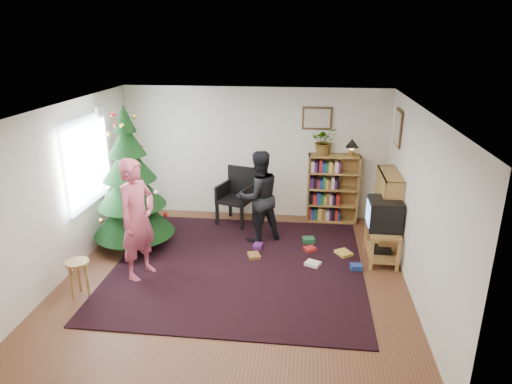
# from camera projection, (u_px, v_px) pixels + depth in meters

# --- Properties ---
(floor) EXTENTS (5.00, 5.00, 0.00)m
(floor) POSITION_uv_depth(u_px,v_px,m) (235.00, 276.00, 6.80)
(floor) COLOR brown
(floor) RESTS_ON ground
(ceiling) EXTENTS (5.00, 5.00, 0.00)m
(ceiling) POSITION_uv_depth(u_px,v_px,m) (232.00, 108.00, 5.97)
(ceiling) COLOR white
(ceiling) RESTS_ON wall_back
(wall_back) EXTENTS (5.00, 0.02, 2.50)m
(wall_back) POSITION_uv_depth(u_px,v_px,m) (255.00, 153.00, 8.73)
(wall_back) COLOR silver
(wall_back) RESTS_ON floor
(wall_front) EXTENTS (5.00, 0.02, 2.50)m
(wall_front) POSITION_uv_depth(u_px,v_px,m) (189.00, 294.00, 4.05)
(wall_front) COLOR silver
(wall_front) RESTS_ON floor
(wall_left) EXTENTS (0.02, 5.00, 2.50)m
(wall_left) POSITION_uv_depth(u_px,v_px,m) (65.00, 191.00, 6.66)
(wall_left) COLOR silver
(wall_left) RESTS_ON floor
(wall_right) EXTENTS (0.02, 5.00, 2.50)m
(wall_right) POSITION_uv_depth(u_px,v_px,m) (418.00, 205.00, 6.11)
(wall_right) COLOR silver
(wall_right) RESTS_ON floor
(rug) EXTENTS (3.80, 3.60, 0.02)m
(rug) POSITION_uv_depth(u_px,v_px,m) (238.00, 266.00, 7.08)
(rug) COLOR black
(rug) RESTS_ON floor
(window_pane) EXTENTS (0.04, 1.20, 1.40)m
(window_pane) POSITION_uv_depth(u_px,v_px,m) (84.00, 163.00, 7.14)
(window_pane) COLOR silver
(window_pane) RESTS_ON wall_left
(curtain) EXTENTS (0.06, 0.35, 1.60)m
(curtain) POSITION_uv_depth(u_px,v_px,m) (106.00, 152.00, 7.79)
(curtain) COLOR silver
(curtain) RESTS_ON wall_left
(picture_back) EXTENTS (0.55, 0.03, 0.42)m
(picture_back) POSITION_uv_depth(u_px,v_px,m) (317.00, 118.00, 8.35)
(picture_back) COLOR #4C3319
(picture_back) RESTS_ON wall_back
(picture_right) EXTENTS (0.03, 0.50, 0.60)m
(picture_right) POSITION_uv_depth(u_px,v_px,m) (398.00, 128.00, 7.52)
(picture_right) COLOR #4C3319
(picture_right) RESTS_ON wall_right
(christmas_tree) EXTENTS (1.32, 1.32, 2.40)m
(christmas_tree) POSITION_uv_depth(u_px,v_px,m) (131.00, 191.00, 7.43)
(christmas_tree) COLOR #3F2816
(christmas_tree) RESTS_ON rug
(bookshelf_back) EXTENTS (0.95, 0.30, 1.30)m
(bookshelf_back) POSITION_uv_depth(u_px,v_px,m) (333.00, 188.00, 8.61)
(bookshelf_back) COLOR olive
(bookshelf_back) RESTS_ON floor
(bookshelf_right) EXTENTS (0.30, 0.95, 1.30)m
(bookshelf_right) POSITION_uv_depth(u_px,v_px,m) (387.00, 210.00, 7.53)
(bookshelf_right) COLOR olive
(bookshelf_right) RESTS_ON floor
(tv_stand) EXTENTS (0.45, 0.82, 0.55)m
(tv_stand) POSITION_uv_depth(u_px,v_px,m) (382.00, 241.00, 7.21)
(tv_stand) COLOR olive
(tv_stand) RESTS_ON floor
(crt_tv) EXTENTS (0.50, 0.54, 0.47)m
(crt_tv) POSITION_uv_depth(u_px,v_px,m) (384.00, 214.00, 7.06)
(crt_tv) COLOR black
(crt_tv) RESTS_ON tv_stand
(armchair) EXTENTS (0.73, 0.75, 1.05)m
(armchair) POSITION_uv_depth(u_px,v_px,m) (237.00, 193.00, 8.62)
(armchair) COLOR black
(armchair) RESTS_ON rug
(stool) EXTENTS (0.32, 0.32, 0.53)m
(stool) POSITION_uv_depth(u_px,v_px,m) (78.00, 269.00, 6.18)
(stool) COLOR olive
(stool) RESTS_ON floor
(person_standing) EXTENTS (0.65, 0.77, 1.81)m
(person_standing) POSITION_uv_depth(u_px,v_px,m) (137.00, 219.00, 6.54)
(person_standing) COLOR #BB4A60
(person_standing) RESTS_ON rug
(person_by_chair) EXTENTS (0.98, 0.93, 1.60)m
(person_by_chair) POSITION_uv_depth(u_px,v_px,m) (258.00, 197.00, 7.73)
(person_by_chair) COLOR black
(person_by_chair) RESTS_ON rug
(potted_plant) EXTENTS (0.51, 0.45, 0.52)m
(potted_plant) POSITION_uv_depth(u_px,v_px,m) (324.00, 141.00, 8.33)
(potted_plant) COLOR gray
(potted_plant) RESTS_ON bookshelf_back
(table_lamp) EXTENTS (0.23, 0.23, 0.31)m
(table_lamp) POSITION_uv_depth(u_px,v_px,m) (352.00, 144.00, 8.30)
(table_lamp) COLOR #A57F33
(table_lamp) RESTS_ON bookshelf_back
(floor_clutter) EXTENTS (1.80, 1.08, 0.08)m
(floor_clutter) POSITION_uv_depth(u_px,v_px,m) (306.00, 254.00, 7.41)
(floor_clutter) COLOR #A51E19
(floor_clutter) RESTS_ON rug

